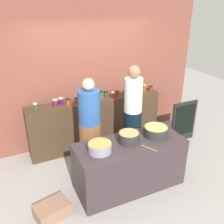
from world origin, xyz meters
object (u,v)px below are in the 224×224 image
(cooking_pot_left, at_px, (100,147))
(cook_with_tongs, at_px, (90,132))
(bread_crate, at_px, (52,210))
(preserve_jar_5, at_px, (91,98))
(preserve_jar_7, at_px, (106,94))
(cooking_pot_right, at_px, (156,131))
(cook_in_cap, at_px, (132,119))
(preserve_jar_14, at_px, (151,88))
(chalkboard_sign, at_px, (184,121))
(preserve_jar_13, at_px, (144,88))
(preserve_jar_9, at_px, (117,93))
(preserve_jar_6, at_px, (102,94))
(preserve_jar_12, at_px, (136,89))
(preserve_jar_1, at_px, (55,103))
(preserve_jar_10, at_px, (125,93))
(preserve_jar_0, at_px, (35,106))
(preserve_jar_11, at_px, (132,91))
(preserve_jar_2, at_px, (61,101))
(cooking_pot_center, at_px, (129,137))
(preserve_jar_3, at_px, (68,102))
(preserve_jar_8, at_px, (113,95))
(preserve_jar_4, at_px, (77,100))
(wooden_spoon, at_px, (149,148))

(cooking_pot_left, relative_size, cook_with_tongs, 0.20)
(cooking_pot_left, distance_m, bread_crate, 1.10)
(preserve_jar_5, bearing_deg, preserve_jar_7, 12.46)
(cooking_pot_right, xyz_separation_m, cook_in_cap, (-0.07, 0.63, -0.05))
(preserve_jar_14, bearing_deg, chalkboard_sign, -49.41)
(preserve_jar_5, height_order, preserve_jar_13, preserve_jar_13)
(cooking_pot_right, bearing_deg, preserve_jar_5, 113.27)
(preserve_jar_9, bearing_deg, preserve_jar_13, 2.34)
(preserve_jar_6, distance_m, preserve_jar_12, 0.77)
(preserve_jar_1, distance_m, preserve_jar_12, 1.70)
(preserve_jar_5, distance_m, preserve_jar_10, 0.71)
(preserve_jar_5, bearing_deg, preserve_jar_0, 178.13)
(preserve_jar_11, bearing_deg, preserve_jar_1, 177.62)
(preserve_jar_5, distance_m, chalkboard_sign, 2.02)
(preserve_jar_2, distance_m, cooking_pot_center, 1.57)
(preserve_jar_2, xyz_separation_m, preserve_jar_5, (0.57, -0.07, -0.01))
(preserve_jar_12, xyz_separation_m, bread_crate, (-2.20, -1.57, -0.98))
(cooking_pot_right, height_order, cook_with_tongs, cook_with_tongs)
(preserve_jar_12, height_order, cook_in_cap, cook_in_cap)
(preserve_jar_14, bearing_deg, preserve_jar_10, 180.00)
(preserve_jar_3, xyz_separation_m, preserve_jar_7, (0.80, 0.07, 0.00))
(preserve_jar_7, distance_m, bread_crate, 2.39)
(preserve_jar_9, relative_size, cook_in_cap, 0.06)
(preserve_jar_12, bearing_deg, preserve_jar_2, -179.94)
(preserve_jar_0, height_order, preserve_jar_3, preserve_jar_0)
(preserve_jar_9, distance_m, preserve_jar_14, 0.77)
(preserve_jar_13, relative_size, cook_in_cap, 0.08)
(preserve_jar_1, xyz_separation_m, preserve_jar_10, (1.40, -0.03, -0.02))
(preserve_jar_2, distance_m, preserve_jar_10, 1.29)
(preserve_jar_0, height_order, cooking_pot_left, preserve_jar_0)
(preserve_jar_1, bearing_deg, preserve_jar_6, 2.51)
(preserve_jar_3, bearing_deg, cook_in_cap, -37.11)
(preserve_jar_2, height_order, preserve_jar_12, preserve_jar_12)
(preserve_jar_3, bearing_deg, preserve_jar_1, 178.13)
(preserve_jar_6, height_order, preserve_jar_8, preserve_jar_6)
(preserve_jar_4, xyz_separation_m, chalkboard_sign, (2.11, -0.60, -0.62))
(preserve_jar_0, xyz_separation_m, cooking_pot_right, (1.62, -1.38, -0.19))
(preserve_jar_11, bearing_deg, preserve_jar_0, 177.56)
(cooking_pot_left, distance_m, cooking_pot_right, 0.99)
(preserve_jar_1, height_order, preserve_jar_14, preserve_jar_1)
(cook_with_tongs, bearing_deg, preserve_jar_7, 51.34)
(cook_with_tongs, bearing_deg, preserve_jar_0, 133.52)
(cooking_pot_center, distance_m, wooden_spoon, 0.36)
(chalkboard_sign, bearing_deg, preserve_jar_10, 152.64)
(cook_with_tongs, xyz_separation_m, bread_crate, (-0.87, -0.76, -0.66))
(preserve_jar_0, height_order, preserve_jar_4, preserve_jar_0)
(preserve_jar_6, xyz_separation_m, preserve_jar_13, (0.96, -0.02, 0.00))
(preserve_jar_11, relative_size, bread_crate, 0.29)
(preserve_jar_1, bearing_deg, preserve_jar_9, -0.38)
(preserve_jar_4, height_order, chalkboard_sign, preserve_jar_4)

